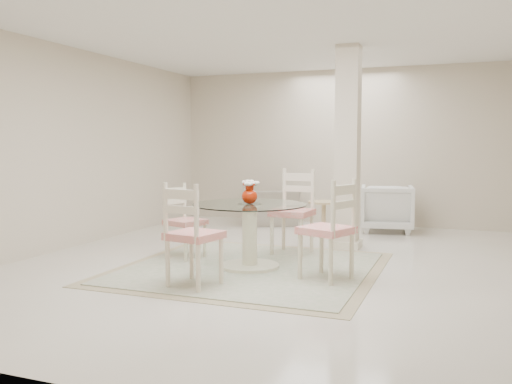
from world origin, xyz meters
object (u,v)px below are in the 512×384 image
(dining_chair_west, at_px, (182,215))
(dining_chair_east, at_px, (332,222))
(dining_chair_north, at_px, (294,205))
(armchair_white, at_px, (387,208))
(dining_table, at_px, (250,236))
(dining_chair_south, at_px, (190,228))
(recliner_taupe, at_px, (271,207))
(red_vase, at_px, (250,192))
(column, at_px, (348,148))
(side_table, at_px, (324,219))

(dining_chair_west, bearing_deg, dining_chair_east, -85.69)
(dining_chair_north, relative_size, armchair_white, 1.44)
(dining_chair_east, distance_m, dining_chair_north, 1.47)
(dining_table, distance_m, dining_chair_east, 1.05)
(dining_chair_north, distance_m, armchair_white, 2.42)
(dining_chair_west, distance_m, armchair_white, 3.67)
(dining_chair_west, height_order, dining_chair_south, dining_chair_south)
(dining_chair_west, distance_m, recliner_taupe, 3.05)
(dining_chair_west, height_order, armchair_white, dining_chair_west)
(red_vase, height_order, dining_chair_south, dining_chair_south)
(column, relative_size, dining_chair_north, 2.27)
(recliner_taupe, bearing_deg, dining_chair_east, 96.86)
(recliner_taupe, relative_size, side_table, 1.90)
(dining_table, relative_size, dining_chair_west, 1.26)
(recliner_taupe, xyz_separation_m, side_table, (1.10, -0.63, -0.08))
(column, bearing_deg, red_vase, -114.89)
(recliner_taupe, distance_m, armchair_white, 1.99)
(dining_chair_north, relative_size, dining_chair_west, 1.18)
(dining_chair_west, height_order, side_table, dining_chair_west)
(red_vase, bearing_deg, column, 65.11)
(column, height_order, dining_chair_south, column)
(column, height_order, armchair_white, column)
(red_vase, distance_m, armchair_white, 3.46)
(dining_chair_south, relative_size, recliner_taupe, 1.17)
(dining_chair_east, xyz_separation_m, armchair_white, (0.10, 3.49, -0.23))
(dining_chair_west, relative_size, recliner_taupe, 1.04)
(dining_chair_east, xyz_separation_m, dining_chair_south, (-1.22, -0.76, -0.01))
(armchair_white, bearing_deg, dining_table, 62.78)
(dining_table, height_order, armchair_white, armchair_white)
(dining_chair_east, relative_size, dining_chair_south, 1.02)
(red_vase, bearing_deg, armchair_white, 71.39)
(armchair_white, bearing_deg, dining_chair_north, 60.11)
(side_table, bearing_deg, dining_chair_west, -116.18)
(dining_chair_east, height_order, dining_chair_north, dining_chair_north)
(red_vase, distance_m, dining_chair_east, 1.06)
(red_vase, relative_size, dining_chair_north, 0.23)
(dining_chair_north, bearing_deg, red_vase, -97.90)
(dining_chair_east, height_order, side_table, dining_chair_east)
(dining_chair_south, distance_m, recliner_taupe, 4.34)
(dining_table, height_order, side_table, dining_table)
(dining_table, relative_size, side_table, 2.49)
(dining_chair_south, relative_size, side_table, 2.22)
(column, relative_size, armchair_white, 3.26)
(column, height_order, red_vase, column)
(red_vase, bearing_deg, dining_chair_north, 77.72)
(dining_chair_north, distance_m, recliner_taupe, 2.55)
(armchair_white, relative_size, side_table, 1.62)
(dining_chair_east, xyz_separation_m, side_table, (-0.79, 2.89, -0.37))
(dining_chair_south, bearing_deg, dining_chair_north, -91.87)
(dining_chair_east, height_order, dining_chair_south, dining_chair_east)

